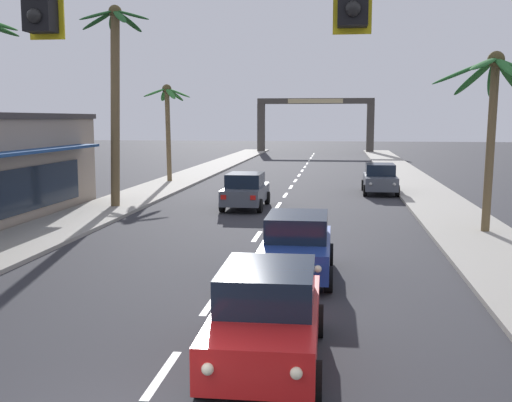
{
  "coord_description": "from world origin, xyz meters",
  "views": [
    {
      "loc": [
        2.84,
        -7.1,
        4.23
      ],
      "look_at": [
        0.85,
        8.0,
        2.2
      ],
      "focal_mm": 43.43,
      "sensor_mm": 36.0,
      "label": 1
    }
  ],
  "objects_px": {
    "traffic_signal_mast": "(366,46)",
    "town_gateway_arch": "(315,117)",
    "sedan_lead_at_stop_bar": "(267,315)",
    "sedan_parked_nearest_kerb": "(380,178)",
    "sedan_third_in_queue": "(297,245)",
    "sedan_oncoming_far": "(246,190)",
    "palm_left_third": "(115,80)",
    "palm_right_second": "(495,95)",
    "palm_left_farthest": "(167,111)"
  },
  "relations": [
    {
      "from": "traffic_signal_mast",
      "to": "town_gateway_arch",
      "type": "xyz_separation_m",
      "value": [
        -3.12,
        71.52,
        -0.65
      ]
    },
    {
      "from": "sedan_lead_at_stop_bar",
      "to": "sedan_parked_nearest_kerb",
      "type": "distance_m",
      "value": 25.55
    },
    {
      "from": "traffic_signal_mast",
      "to": "sedan_third_in_queue",
      "type": "bearing_deg",
      "value": 97.98
    },
    {
      "from": "sedan_oncoming_far",
      "to": "palm_left_third",
      "type": "height_order",
      "value": "palm_left_third"
    },
    {
      "from": "traffic_signal_mast",
      "to": "sedan_third_in_queue",
      "type": "xyz_separation_m",
      "value": [
        -1.32,
        9.44,
        -4.16
      ]
    },
    {
      "from": "sedan_lead_at_stop_bar",
      "to": "sedan_oncoming_far",
      "type": "height_order",
      "value": "same"
    },
    {
      "from": "traffic_signal_mast",
      "to": "palm_left_third",
      "type": "distance_m",
      "value": 23.47
    },
    {
      "from": "sedan_lead_at_stop_bar",
      "to": "palm_left_third",
      "type": "xyz_separation_m",
      "value": [
        -9.05,
        17.54,
        5.15
      ]
    },
    {
      "from": "palm_right_second",
      "to": "town_gateway_arch",
      "type": "bearing_deg",
      "value": 98.62
    },
    {
      "from": "sedan_oncoming_far",
      "to": "palm_left_third",
      "type": "distance_m",
      "value": 7.91
    },
    {
      "from": "town_gateway_arch",
      "to": "palm_left_farthest",
      "type": "bearing_deg",
      "value": -101.96
    },
    {
      "from": "traffic_signal_mast",
      "to": "palm_left_farthest",
      "type": "bearing_deg",
      "value": 109.1
    },
    {
      "from": "sedan_third_in_queue",
      "to": "palm_right_second",
      "type": "distance_m",
      "value": 10.41
    },
    {
      "from": "palm_left_third",
      "to": "palm_right_second",
      "type": "xyz_separation_m",
      "value": [
        15.74,
        -4.63,
        -0.94
      ]
    },
    {
      "from": "palm_left_farthest",
      "to": "traffic_signal_mast",
      "type": "bearing_deg",
      "value": -70.9
    },
    {
      "from": "sedan_third_in_queue",
      "to": "palm_left_third",
      "type": "xyz_separation_m",
      "value": [
        -9.18,
        11.52,
        5.15
      ]
    },
    {
      "from": "sedan_parked_nearest_kerb",
      "to": "town_gateway_arch",
      "type": "relative_size",
      "value": 0.31
    },
    {
      "from": "palm_left_third",
      "to": "palm_left_farthest",
      "type": "relative_size",
      "value": 1.45
    },
    {
      "from": "sedan_parked_nearest_kerb",
      "to": "sedan_lead_at_stop_bar",
      "type": "bearing_deg",
      "value": -98.06
    },
    {
      "from": "sedan_oncoming_far",
      "to": "sedan_parked_nearest_kerb",
      "type": "bearing_deg",
      "value": 45.3
    },
    {
      "from": "sedan_lead_at_stop_bar",
      "to": "palm_left_farthest",
      "type": "xyz_separation_m",
      "value": [
        -9.89,
        29.32,
        3.86
      ]
    },
    {
      "from": "sedan_parked_nearest_kerb",
      "to": "sedan_oncoming_far",
      "type": "bearing_deg",
      "value": -134.7
    },
    {
      "from": "traffic_signal_mast",
      "to": "town_gateway_arch",
      "type": "distance_m",
      "value": 71.59
    },
    {
      "from": "sedan_lead_at_stop_bar",
      "to": "town_gateway_arch",
      "type": "bearing_deg",
      "value": 91.41
    },
    {
      "from": "palm_left_third",
      "to": "sedan_oncoming_far",
      "type": "bearing_deg",
      "value": 9.39
    },
    {
      "from": "sedan_oncoming_far",
      "to": "town_gateway_arch",
      "type": "relative_size",
      "value": 0.31
    },
    {
      "from": "sedan_oncoming_far",
      "to": "palm_left_farthest",
      "type": "height_order",
      "value": "palm_left_farthest"
    },
    {
      "from": "palm_left_farthest",
      "to": "town_gateway_arch",
      "type": "distance_m",
      "value": 39.63
    },
    {
      "from": "sedan_third_in_queue",
      "to": "palm_right_second",
      "type": "bearing_deg",
      "value": 46.39
    },
    {
      "from": "traffic_signal_mast",
      "to": "palm_left_farthest",
      "type": "xyz_separation_m",
      "value": [
        -11.34,
        32.75,
        -0.29
      ]
    },
    {
      "from": "sedan_parked_nearest_kerb",
      "to": "palm_right_second",
      "type": "height_order",
      "value": "palm_right_second"
    },
    {
      "from": "traffic_signal_mast",
      "to": "palm_left_farthest",
      "type": "height_order",
      "value": "traffic_signal_mast"
    },
    {
      "from": "sedan_third_in_queue",
      "to": "town_gateway_arch",
      "type": "xyz_separation_m",
      "value": [
        -1.8,
        62.07,
        3.51
      ]
    },
    {
      "from": "traffic_signal_mast",
      "to": "sedan_parked_nearest_kerb",
      "type": "bearing_deg",
      "value": 85.76
    },
    {
      "from": "sedan_parked_nearest_kerb",
      "to": "palm_left_third",
      "type": "xyz_separation_m",
      "value": [
        -12.63,
        -7.76,
        5.15
      ]
    },
    {
      "from": "traffic_signal_mast",
      "to": "town_gateway_arch",
      "type": "height_order",
      "value": "traffic_signal_mast"
    },
    {
      "from": "sedan_parked_nearest_kerb",
      "to": "palm_left_farthest",
      "type": "height_order",
      "value": "palm_left_farthest"
    },
    {
      "from": "sedan_oncoming_far",
      "to": "sedan_lead_at_stop_bar",
      "type": "bearing_deg",
      "value": -80.41
    },
    {
      "from": "palm_left_farthest",
      "to": "palm_left_third",
      "type": "bearing_deg",
      "value": -85.92
    },
    {
      "from": "town_gateway_arch",
      "to": "sedan_oncoming_far",
      "type": "bearing_deg",
      "value": -91.68
    },
    {
      "from": "traffic_signal_mast",
      "to": "palm_left_third",
      "type": "relative_size",
      "value": 1.14
    },
    {
      "from": "sedan_third_in_queue",
      "to": "palm_left_third",
      "type": "distance_m",
      "value": 15.6
    },
    {
      "from": "sedan_third_in_queue",
      "to": "sedan_oncoming_far",
      "type": "distance_m",
      "value": 12.92
    },
    {
      "from": "sedan_parked_nearest_kerb",
      "to": "palm_left_third",
      "type": "relative_size",
      "value": 0.48
    },
    {
      "from": "traffic_signal_mast",
      "to": "palm_left_third",
      "type": "height_order",
      "value": "palm_left_third"
    },
    {
      "from": "palm_left_farthest",
      "to": "palm_right_second",
      "type": "bearing_deg",
      "value": -44.7
    },
    {
      "from": "palm_left_third",
      "to": "sedan_third_in_queue",
      "type": "bearing_deg",
      "value": -51.47
    },
    {
      "from": "sedan_third_in_queue",
      "to": "sedan_oncoming_far",
      "type": "bearing_deg",
      "value": 104.6
    },
    {
      "from": "palm_right_second",
      "to": "sedan_lead_at_stop_bar",
      "type": "bearing_deg",
      "value": -117.41
    },
    {
      "from": "sedan_lead_at_stop_bar",
      "to": "sedan_third_in_queue",
      "type": "relative_size",
      "value": 1.0
    }
  ]
}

